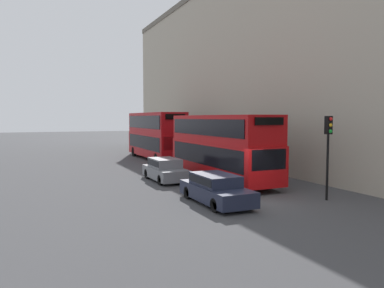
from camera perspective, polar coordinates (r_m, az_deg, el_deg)
ground_plane at (r=18.82m, az=9.03°, el=-8.63°), size 200.00×200.00×0.00m
building_facade at (r=23.47m, az=24.34°, el=15.66°), size 1.10×80.00×17.34m
bus_leading at (r=24.55m, az=4.37°, el=-0.06°), size 2.59×10.75×4.27m
bus_second_in_queue at (r=36.89m, az=-5.59°, el=1.55°), size 2.59×10.81×4.59m
car_dark_sedan at (r=18.05m, az=3.65°, el=-6.71°), size 1.86×4.66×1.41m
car_hatchback at (r=24.49m, az=-4.11°, el=-3.82°), size 1.83×4.34×1.46m
traffic_light at (r=19.61m, az=20.06°, el=0.57°), size 0.30×0.36×4.19m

